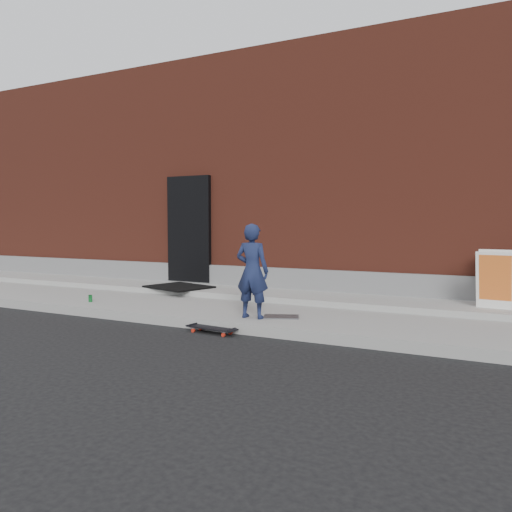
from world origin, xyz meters
The scene contains 10 objects.
ground centered at (0.00, 0.00, 0.00)m, with size 80.00×80.00×0.00m, color black.
sidewalk centered at (0.00, 1.50, 0.07)m, with size 20.00×3.00×0.15m, color gray.
apron centered at (0.00, 2.40, 0.20)m, with size 20.00×1.20×0.10m, color gray.
building centered at (0.00, 6.99, 2.50)m, with size 20.00×8.10×5.00m.
child centered at (0.20, 0.45, 0.84)m, with size 0.50×0.33×1.37m, color #172042.
skateboard centered at (-0.14, -0.12, 0.07)m, with size 0.77×0.26×0.08m.
pizza_sign centered at (3.37, 2.35, 0.69)m, with size 0.59×0.67×0.88m.
soda_can centered at (-3.00, 0.49, 0.21)m, with size 0.07×0.07×0.12m, color #1A8636.
doormat centered at (-2.30, 2.14, 0.27)m, with size 1.16×0.94×0.03m, color black.
utility_plate centered at (0.56, 0.69, 0.16)m, with size 0.51×0.33×0.02m, color #4D4E52.
Camera 1 is at (3.47, -5.94, 1.53)m, focal length 35.00 mm.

